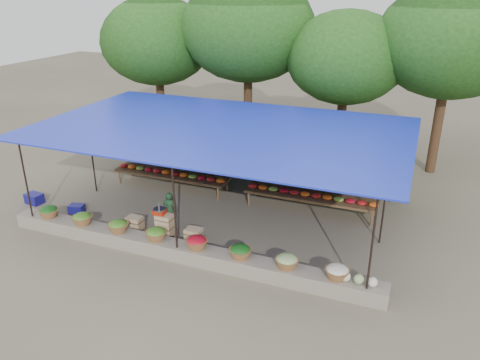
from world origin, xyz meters
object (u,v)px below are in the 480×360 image
at_px(crate_counter, 164,229).
at_px(vendor_seated, 170,210).
at_px(blue_crate_back, 34,198).
at_px(weighing_scale, 159,211).
at_px(blue_crate_front, 77,209).

bearing_deg(crate_counter, vendor_seated, 105.16).
xyz_separation_m(crate_counter, blue_crate_back, (-5.19, 0.48, -0.15)).
bearing_deg(weighing_scale, blue_crate_front, 172.70).
relative_size(crate_counter, blue_crate_back, 4.28).
bearing_deg(vendor_seated, weighing_scale, 87.67).
height_order(crate_counter, blue_crate_back, crate_counter).
xyz_separation_m(weighing_scale, blue_crate_front, (-3.31, 0.42, -0.72)).
relative_size(crate_counter, vendor_seated, 2.06).
xyz_separation_m(crate_counter, vendor_seated, (-0.18, 0.65, 0.26)).
xyz_separation_m(crate_counter, weighing_scale, (-0.12, 0.00, 0.55)).
distance_m(vendor_seated, blue_crate_front, 3.28).
height_order(weighing_scale, vendor_seated, vendor_seated).
relative_size(vendor_seated, blue_crate_back, 2.08).
bearing_deg(blue_crate_front, vendor_seated, -9.52).
xyz_separation_m(blue_crate_front, blue_crate_back, (-1.77, 0.06, 0.03)).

